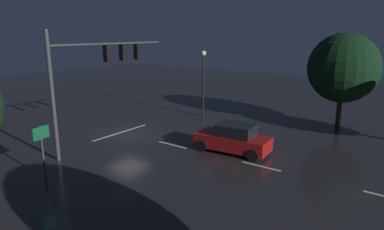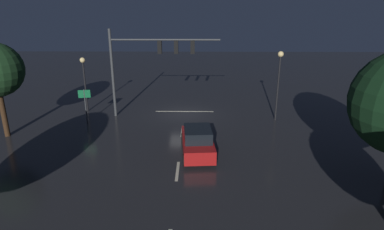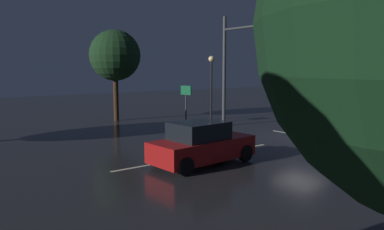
{
  "view_description": "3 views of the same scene",
  "coord_description": "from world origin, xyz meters",
  "px_view_note": "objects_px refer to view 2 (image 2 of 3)",
  "views": [
    {
      "loc": [
        15.62,
        16.74,
        6.84
      ],
      "look_at": [
        -0.93,
        4.85,
        1.87
      ],
      "focal_mm": 31.59,
      "sensor_mm": 36.0,
      "label": 1
    },
    {
      "loc": [
        -1.04,
        25.8,
        8.59
      ],
      "look_at": [
        -0.72,
        4.87,
        1.54
      ],
      "focal_mm": 30.09,
      "sensor_mm": 36.0,
      "label": 2
    },
    {
      "loc": [
        -12.45,
        16.67,
        3.8
      ],
      "look_at": [
        0.96,
        6.66,
        1.67
      ],
      "focal_mm": 34.93,
      "sensor_mm": 36.0,
      "label": 3
    }
  ],
  "objects_px": {
    "car_approaching": "(198,141)",
    "street_lamp_left_kerb": "(279,73)",
    "route_sign": "(85,99)",
    "traffic_signal_assembly": "(150,56)",
    "street_lamp_right_kerb": "(84,74)"
  },
  "relations": [
    {
      "from": "street_lamp_left_kerb",
      "to": "route_sign",
      "type": "distance_m",
      "value": 15.0
    },
    {
      "from": "car_approaching",
      "to": "route_sign",
      "type": "bearing_deg",
      "value": -32.35
    },
    {
      "from": "traffic_signal_assembly",
      "to": "car_approaching",
      "type": "relative_size",
      "value": 1.93
    },
    {
      "from": "street_lamp_left_kerb",
      "to": "route_sign",
      "type": "relative_size",
      "value": 2.04
    },
    {
      "from": "car_approaching",
      "to": "street_lamp_left_kerb",
      "type": "distance_m",
      "value": 9.37
    },
    {
      "from": "traffic_signal_assembly",
      "to": "route_sign",
      "type": "height_order",
      "value": "traffic_signal_assembly"
    },
    {
      "from": "street_lamp_right_kerb",
      "to": "street_lamp_left_kerb",
      "type": "bearing_deg",
      "value": 172.55
    },
    {
      "from": "traffic_signal_assembly",
      "to": "route_sign",
      "type": "relative_size",
      "value": 3.24
    },
    {
      "from": "car_approaching",
      "to": "route_sign",
      "type": "height_order",
      "value": "route_sign"
    },
    {
      "from": "car_approaching",
      "to": "traffic_signal_assembly",
      "type": "bearing_deg",
      "value": -62.72
    },
    {
      "from": "traffic_signal_assembly",
      "to": "street_lamp_right_kerb",
      "type": "xyz_separation_m",
      "value": [
        5.82,
        -1.19,
        -1.67
      ]
    },
    {
      "from": "route_sign",
      "to": "car_approaching",
      "type": "bearing_deg",
      "value": 147.65
    },
    {
      "from": "street_lamp_left_kerb",
      "to": "street_lamp_right_kerb",
      "type": "bearing_deg",
      "value": -7.45
    },
    {
      "from": "car_approaching",
      "to": "street_lamp_left_kerb",
      "type": "relative_size",
      "value": 0.82
    },
    {
      "from": "car_approaching",
      "to": "route_sign",
      "type": "relative_size",
      "value": 1.68
    }
  ]
}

